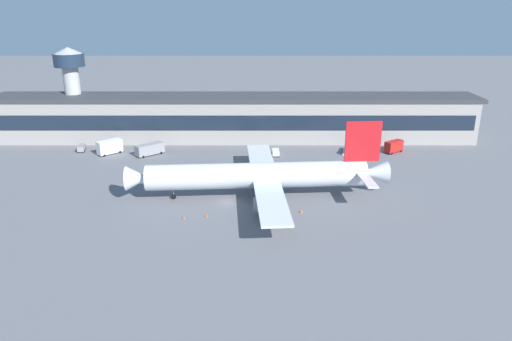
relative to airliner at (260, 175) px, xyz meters
name	(u,v)px	position (x,y,z in m)	size (l,w,h in m)	color
ground_plane	(226,202)	(-7.75, -3.16, -5.22)	(600.00, 600.00, 0.00)	slate
terminal_building	(235,118)	(-7.75, 48.90, 1.91)	(154.28, 15.07, 14.22)	#9E9993
airliner	(260,175)	(0.00, 0.00, 0.00)	(59.79, 51.08, 17.44)	silver
control_tower	(71,82)	(-60.18, 51.88, 12.99)	(9.49, 9.49, 28.97)	#B7B7B2
catering_truck	(108,147)	(-44.23, 32.55, -2.93)	(6.99, 6.87, 4.15)	white
belt_loader	(348,149)	(26.33, 33.66, -4.07)	(4.03, 6.70, 1.95)	#2651A5
follow_me_car	(81,148)	(-53.50, 35.54, -4.13)	(2.68, 4.68, 1.85)	gray
baggage_tug	(275,152)	(4.64, 30.81, -4.14)	(2.20, 3.66, 1.85)	white
stair_truck	(393,146)	(39.71, 33.95, -3.25)	(6.27, 5.46, 3.55)	red
fuel_truck	(148,149)	(-32.26, 31.48, -3.34)	(8.16, 7.64, 3.35)	gray
traffic_cone_0	(183,217)	(-16.11, -11.82, -4.94)	(0.46, 0.46, 0.57)	#F2590C
traffic_cone_1	(205,215)	(-11.54, -10.91, -4.92)	(0.49, 0.49, 0.61)	#F2590C
traffic_cone_2	(300,211)	(8.52, -8.93, -4.86)	(0.59, 0.59, 0.73)	#F2590C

